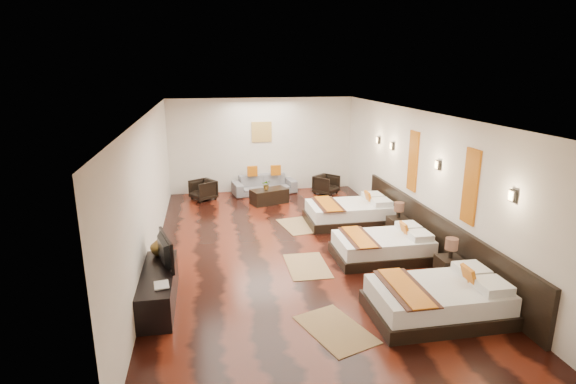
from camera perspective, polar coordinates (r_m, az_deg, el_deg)
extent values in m
cube|color=black|center=(9.52, 0.42, -7.13)|extent=(5.50, 9.50, 0.01)
cube|color=white|center=(8.83, 0.46, 9.89)|extent=(5.50, 9.50, 0.01)
cube|color=silver|center=(13.67, -3.33, 5.91)|extent=(5.50, 0.01, 2.80)
cube|color=silver|center=(8.99, -17.04, 0.22)|extent=(0.01, 9.50, 2.80)
cube|color=silver|center=(9.95, 16.19, 1.72)|extent=(0.01, 9.50, 2.80)
cube|color=black|center=(9.52, 17.67, -4.98)|extent=(0.08, 6.60, 0.90)
cube|color=black|center=(7.44, 18.18, -13.87)|extent=(2.03, 1.25, 0.21)
cube|color=white|center=(7.33, 18.35, -12.15)|extent=(1.93, 1.16, 0.29)
cube|color=#BC5F0D|center=(7.45, 21.83, -9.80)|extent=(0.15, 0.31, 0.31)
cube|color=#38190F|center=(7.03, 14.57, -11.64)|extent=(0.53, 1.27, 0.02)
cube|color=#BC5F0D|center=(7.02, 14.58, -11.54)|extent=(0.37, 1.27, 0.02)
cube|color=black|center=(9.22, 11.73, -7.59)|extent=(1.88, 1.16, 0.20)
cube|color=white|center=(9.13, 11.81, -6.25)|extent=(1.79, 1.07, 0.27)
cube|color=#BC5F0D|center=(9.22, 14.48, -4.60)|extent=(0.14, 0.29, 0.29)
cube|color=#38190F|center=(8.91, 8.91, -5.66)|extent=(0.49, 1.18, 0.02)
cube|color=#BC5F0D|center=(8.91, 8.92, -5.58)|extent=(0.34, 1.18, 0.02)
cube|color=black|center=(11.09, 7.64, -3.37)|extent=(2.02, 1.25, 0.21)
cube|color=white|center=(11.01, 7.68, -2.14)|extent=(1.92, 1.15, 0.29)
cube|color=#BC5F0D|center=(11.09, 10.10, -0.71)|extent=(0.15, 0.31, 0.31)
cube|color=#38190F|center=(10.82, 5.04, -1.52)|extent=(0.53, 1.27, 0.02)
cube|color=#BC5F0D|center=(10.82, 5.04, -1.45)|extent=(0.37, 1.27, 0.02)
cube|color=black|center=(8.54, 19.62, -9.17)|extent=(0.41, 0.41, 0.45)
cylinder|color=black|center=(8.42, 19.81, -7.20)|extent=(0.07, 0.07, 0.18)
cylinder|color=#3F2619|center=(8.36, 19.91, -6.16)|extent=(0.22, 0.22, 0.20)
cube|color=black|center=(10.35, 13.64, -4.37)|extent=(0.41, 0.41, 0.45)
cylinder|color=black|center=(10.25, 13.75, -2.70)|extent=(0.07, 0.07, 0.18)
cylinder|color=#3F2619|center=(10.20, 13.81, -1.82)|extent=(0.22, 0.22, 0.20)
cube|color=#97774D|center=(6.85, 5.99, -16.84)|extent=(1.10, 1.38, 0.01)
cube|color=#97774D|center=(8.73, 2.42, -9.27)|extent=(0.77, 1.21, 0.01)
cube|color=#97774D|center=(10.83, 1.36, -4.25)|extent=(0.95, 1.32, 0.01)
cube|color=black|center=(7.61, -15.97, -11.56)|extent=(0.50, 1.80, 0.55)
imported|color=black|center=(7.60, -15.73, -7.16)|extent=(0.35, 0.90, 0.52)
imported|color=black|center=(7.03, -16.51, -11.31)|extent=(0.25, 0.31, 0.03)
imported|color=brown|center=(8.06, -15.77, -6.44)|extent=(0.43, 0.43, 0.36)
imported|color=slate|center=(13.56, -3.00, 0.96)|extent=(1.96, 1.00, 0.54)
imported|color=black|center=(13.10, -10.64, 0.27)|extent=(0.86, 0.85, 0.58)
imported|color=black|center=(13.51, 4.84, 0.93)|extent=(0.87, 0.87, 0.57)
cube|color=black|center=(12.58, -2.37, -0.53)|extent=(1.11, 0.80, 0.40)
imported|color=#295C1E|center=(12.44, -2.72, 0.91)|extent=(0.29, 0.27, 0.28)
cube|color=#D86014|center=(8.27, 22.00, 0.63)|extent=(0.04, 0.40, 1.30)
cube|color=#D86014|center=(10.14, 15.47, 3.76)|extent=(0.04, 0.40, 1.30)
cube|color=black|center=(7.35, 26.46, -0.41)|extent=(0.06, 0.12, 0.18)
cube|color=#FFD18C|center=(7.34, 26.28, -0.42)|extent=(0.02, 0.10, 0.14)
cube|color=black|center=(9.15, 18.37, 3.27)|extent=(0.06, 0.12, 0.18)
cube|color=#FFD18C|center=(9.14, 18.21, 3.27)|extent=(0.02, 0.10, 0.14)
cube|color=black|center=(11.09, 12.99, 5.68)|extent=(0.06, 0.12, 0.18)
cube|color=#FFD18C|center=(11.08, 12.85, 5.67)|extent=(0.02, 0.10, 0.14)
cube|color=black|center=(11.91, 11.30, 6.42)|extent=(0.06, 0.12, 0.18)
cube|color=#FFD18C|center=(11.90, 11.16, 6.42)|extent=(0.02, 0.10, 0.14)
cube|color=#AD873F|center=(13.59, -3.34, 7.56)|extent=(0.60, 0.04, 0.60)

